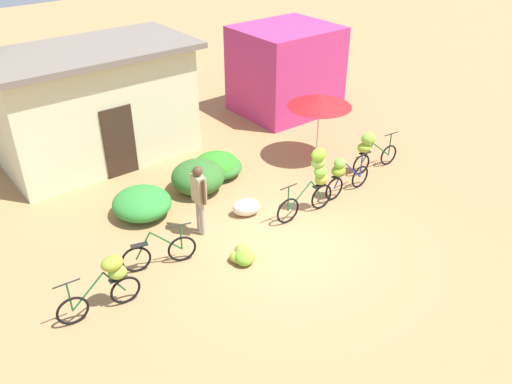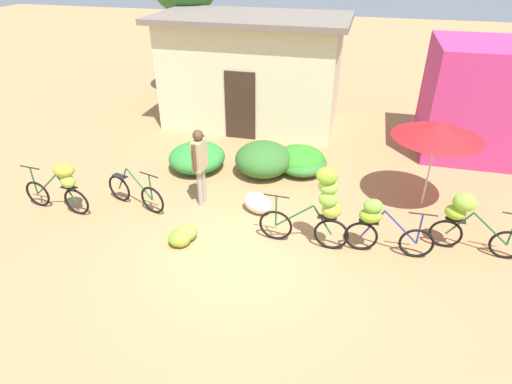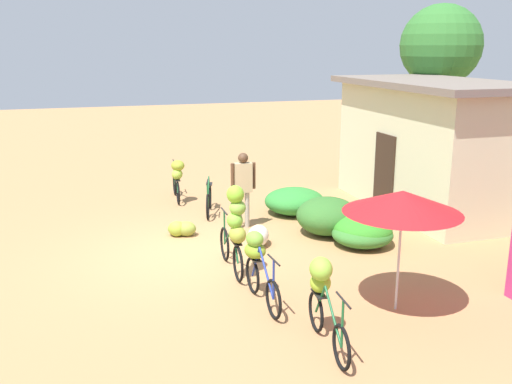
{
  "view_description": "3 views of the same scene",
  "coord_description": "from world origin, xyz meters",
  "px_view_note": "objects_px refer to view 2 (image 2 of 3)",
  "views": [
    {
      "loc": [
        -6.64,
        -7.31,
        7.3
      ],
      "look_at": [
        -0.23,
        0.89,
        1.04
      ],
      "focal_mm": 37.21,
      "sensor_mm": 36.0,
      "label": 1
    },
    {
      "loc": [
        1.87,
        -6.09,
        5.17
      ],
      "look_at": [
        0.04,
        1.13,
        0.74
      ],
      "focal_mm": 29.85,
      "sensor_mm": 36.0,
      "label": 2
    },
    {
      "loc": [
        10.92,
        -1.97,
        4.15
      ],
      "look_at": [
        0.06,
        1.45,
        1.21
      ],
      "focal_mm": 40.12,
      "sensor_mm": 36.0,
      "label": 3
    }
  ],
  "objects_px": {
    "building_low": "(252,71)",
    "bicycle_near_pile": "(135,193)",
    "produce_sack": "(258,203)",
    "bicycle_rightmost": "(466,217)",
    "person_vendor": "(200,159)",
    "bicycle_leftmost": "(62,183)",
    "market_umbrella": "(439,130)",
    "bicycle_by_shop": "(379,223)",
    "shop_pink": "(489,100)",
    "bicycle_center_loaded": "(321,203)",
    "banana_pile_on_ground": "(182,236)"
  },
  "relations": [
    {
      "from": "bicycle_near_pile",
      "to": "banana_pile_on_ground",
      "type": "height_order",
      "value": "bicycle_near_pile"
    },
    {
      "from": "bicycle_near_pile",
      "to": "bicycle_center_loaded",
      "type": "bearing_deg",
      "value": -6.22
    },
    {
      "from": "bicycle_near_pile",
      "to": "bicycle_rightmost",
      "type": "xyz_separation_m",
      "value": [
        6.74,
        0.13,
        0.39
      ]
    },
    {
      "from": "shop_pink",
      "to": "bicycle_rightmost",
      "type": "xyz_separation_m",
      "value": [
        -1.16,
        -4.98,
        -0.73
      ]
    },
    {
      "from": "shop_pink",
      "to": "produce_sack",
      "type": "xyz_separation_m",
      "value": [
        -5.23,
        -4.65,
        -1.25
      ]
    },
    {
      "from": "bicycle_by_shop",
      "to": "banana_pile_on_ground",
      "type": "height_order",
      "value": "bicycle_by_shop"
    },
    {
      "from": "bicycle_leftmost",
      "to": "bicycle_rightmost",
      "type": "xyz_separation_m",
      "value": [
        8.11,
        0.69,
        0.02
      ]
    },
    {
      "from": "shop_pink",
      "to": "market_umbrella",
      "type": "height_order",
      "value": "shop_pink"
    },
    {
      "from": "bicycle_leftmost",
      "to": "bicycle_by_shop",
      "type": "height_order",
      "value": "bicycle_leftmost"
    },
    {
      "from": "market_umbrella",
      "to": "person_vendor",
      "type": "distance_m",
      "value": 5.02
    },
    {
      "from": "building_low",
      "to": "bicycle_rightmost",
      "type": "bearing_deg",
      "value": -44.54
    },
    {
      "from": "bicycle_leftmost",
      "to": "bicycle_by_shop",
      "type": "relative_size",
      "value": 1.01
    },
    {
      "from": "market_umbrella",
      "to": "bicycle_center_loaded",
      "type": "height_order",
      "value": "market_umbrella"
    },
    {
      "from": "bicycle_rightmost",
      "to": "shop_pink",
      "type": "bearing_deg",
      "value": 76.87
    },
    {
      "from": "person_vendor",
      "to": "bicycle_by_shop",
      "type": "bearing_deg",
      "value": -12.69
    },
    {
      "from": "bicycle_rightmost",
      "to": "bicycle_center_loaded",
      "type": "bearing_deg",
      "value": -167.69
    },
    {
      "from": "produce_sack",
      "to": "bicycle_near_pile",
      "type": "bearing_deg",
      "value": -170.32
    },
    {
      "from": "market_umbrella",
      "to": "bicycle_center_loaded",
      "type": "bearing_deg",
      "value": -134.8
    },
    {
      "from": "banana_pile_on_ground",
      "to": "person_vendor",
      "type": "bearing_deg",
      "value": 94.76
    },
    {
      "from": "bicycle_leftmost",
      "to": "produce_sack",
      "type": "relative_size",
      "value": 2.36
    },
    {
      "from": "bicycle_center_loaded",
      "to": "person_vendor",
      "type": "bearing_deg",
      "value": 160.72
    },
    {
      "from": "market_umbrella",
      "to": "person_vendor",
      "type": "bearing_deg",
      "value": -166.55
    },
    {
      "from": "bicycle_center_loaded",
      "to": "banana_pile_on_ground",
      "type": "height_order",
      "value": "bicycle_center_loaded"
    },
    {
      "from": "shop_pink",
      "to": "banana_pile_on_ground",
      "type": "distance_m",
      "value": 8.94
    },
    {
      "from": "market_umbrella",
      "to": "bicycle_near_pile",
      "type": "xyz_separation_m",
      "value": [
        -6.2,
        -1.66,
        -1.45
      ]
    },
    {
      "from": "bicycle_by_shop",
      "to": "produce_sack",
      "type": "bearing_deg",
      "value": 162.21
    },
    {
      "from": "building_low",
      "to": "bicycle_near_pile",
      "type": "xyz_separation_m",
      "value": [
        -1.2,
        -5.58,
        -1.32
      ]
    },
    {
      "from": "bicycle_by_shop",
      "to": "shop_pink",
      "type": "bearing_deg",
      "value": 63.47
    },
    {
      "from": "shop_pink",
      "to": "produce_sack",
      "type": "relative_size",
      "value": 4.57
    },
    {
      "from": "building_low",
      "to": "person_vendor",
      "type": "distance_m",
      "value": 5.11
    },
    {
      "from": "bicycle_rightmost",
      "to": "person_vendor",
      "type": "bearing_deg",
      "value": 175.94
    },
    {
      "from": "shop_pink",
      "to": "bicycle_leftmost",
      "type": "xyz_separation_m",
      "value": [
        -9.27,
        -5.66,
        -0.75
      ]
    },
    {
      "from": "bicycle_center_loaded",
      "to": "produce_sack",
      "type": "height_order",
      "value": "bicycle_center_loaded"
    },
    {
      "from": "bicycle_center_loaded",
      "to": "bicycle_rightmost",
      "type": "height_order",
      "value": "bicycle_center_loaded"
    },
    {
      "from": "market_umbrella",
      "to": "bicycle_by_shop",
      "type": "bearing_deg",
      "value": -116.95
    },
    {
      "from": "bicycle_leftmost",
      "to": "bicycle_by_shop",
      "type": "bearing_deg",
      "value": 1.83
    },
    {
      "from": "bicycle_by_shop",
      "to": "person_vendor",
      "type": "relative_size",
      "value": 0.93
    },
    {
      "from": "shop_pink",
      "to": "bicycle_center_loaded",
      "type": "distance_m",
      "value": 6.75
    },
    {
      "from": "bicycle_leftmost",
      "to": "bicycle_center_loaded",
      "type": "height_order",
      "value": "bicycle_center_loaded"
    },
    {
      "from": "market_umbrella",
      "to": "person_vendor",
      "type": "relative_size",
      "value": 1.12
    },
    {
      "from": "building_low",
      "to": "shop_pink",
      "type": "relative_size",
      "value": 1.79
    },
    {
      "from": "building_low",
      "to": "bicycle_center_loaded",
      "type": "xyz_separation_m",
      "value": [
        2.91,
        -6.03,
        -0.67
      ]
    },
    {
      "from": "banana_pile_on_ground",
      "to": "bicycle_by_shop",
      "type": "bearing_deg",
      "value": 9.81
    },
    {
      "from": "building_low",
      "to": "market_umbrella",
      "type": "height_order",
      "value": "building_low"
    },
    {
      "from": "bicycle_near_pile",
      "to": "bicycle_center_loaded",
      "type": "distance_m",
      "value": 4.18
    },
    {
      "from": "market_umbrella",
      "to": "bicycle_by_shop",
      "type": "height_order",
      "value": "market_umbrella"
    },
    {
      "from": "bicycle_leftmost",
      "to": "shop_pink",
      "type": "bearing_deg",
      "value": 31.43
    },
    {
      "from": "building_low",
      "to": "produce_sack",
      "type": "distance_m",
      "value": 5.53
    },
    {
      "from": "produce_sack",
      "to": "person_vendor",
      "type": "height_order",
      "value": "person_vendor"
    },
    {
      "from": "building_low",
      "to": "market_umbrella",
      "type": "xyz_separation_m",
      "value": [
        5.0,
        -3.92,
        0.13
      ]
    }
  ]
}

